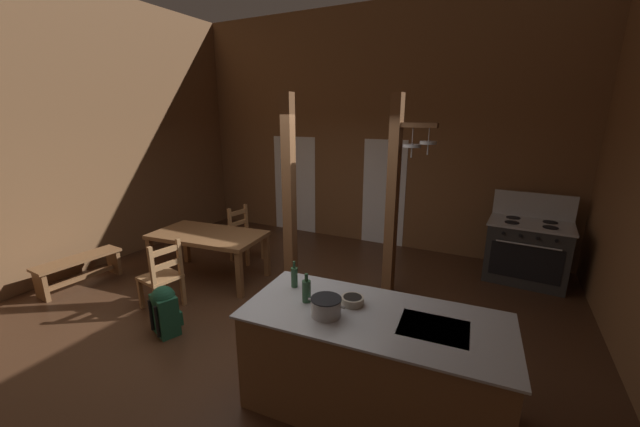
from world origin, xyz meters
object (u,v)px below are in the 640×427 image
object	(u,v)px
stockpot_on_counter	(326,307)
kitchen_island	(372,362)
bench_along_left_wall	(79,267)
mixing_bowl_on_counter	(352,300)
stove_range	(527,250)
dining_table	(208,239)
bottle_tall_on_counter	(306,291)
bottle_short_on_counter	(294,277)
ladderback_chair_near_window	(245,235)
backpack	(165,309)
ladderback_chair_by_post	(162,276)

from	to	relation	value
stockpot_on_counter	kitchen_island	bearing A→B (deg)	27.28
bench_along_left_wall	mixing_bowl_on_counter	size ratio (longest dim) A/B	6.01
stove_range	dining_table	distance (m)	4.90
mixing_bowl_on_counter	kitchen_island	bearing A→B (deg)	-20.41
bottle_tall_on_counter	mixing_bowl_on_counter	bearing A→B (deg)	19.86
stockpot_on_counter	bottle_short_on_counter	distance (m)	0.58
ladderback_chair_near_window	bottle_short_on_counter	xyz separation A→B (m)	(2.27, -2.10, 0.56)
kitchen_island	backpack	bearing A→B (deg)	179.95
stove_range	mixing_bowl_on_counter	distance (m)	3.79
stove_range	bench_along_left_wall	xyz separation A→B (m)	(-5.97, -3.21, -0.19)
dining_table	stockpot_on_counter	size ratio (longest dim) A/B	5.52
mixing_bowl_on_counter	bottle_short_on_counter	distance (m)	0.62
backpack	bottle_tall_on_counter	distance (m)	2.04
stove_range	backpack	xyz separation A→B (m)	(-3.81, -3.52, -0.17)
stockpot_on_counter	ladderback_chair_near_window	bearing A→B (deg)	138.66
ladderback_chair_by_post	bottle_short_on_counter	distance (m)	2.26
ladderback_chair_near_window	stove_range	bearing A→B (deg)	16.19
bottle_tall_on_counter	ladderback_chair_near_window	bearing A→B (deg)	137.46
bottle_tall_on_counter	stove_range	bearing A→B (deg)	62.08
dining_table	bench_along_left_wall	bearing A→B (deg)	-145.48
kitchen_island	ladderback_chair_near_window	distance (m)	3.83
backpack	kitchen_island	bearing A→B (deg)	-0.05
kitchen_island	mixing_bowl_on_counter	distance (m)	0.55
stove_range	backpack	bearing A→B (deg)	-137.30
kitchen_island	dining_table	world-z (taller)	kitchen_island
ladderback_chair_by_post	stockpot_on_counter	size ratio (longest dim) A/B	2.94
ladderback_chair_by_post	bench_along_left_wall	world-z (taller)	ladderback_chair_by_post
stove_range	ladderback_chair_by_post	xyz separation A→B (m)	(-4.30, -3.12, -0.03)
ladderback_chair_near_window	mixing_bowl_on_counter	xyz separation A→B (m)	(2.88, -2.16, 0.50)
stockpot_on_counter	bottle_tall_on_counter	xyz separation A→B (m)	(-0.25, 0.13, 0.03)
stove_range	ladderback_chair_by_post	distance (m)	5.31
kitchen_island	bench_along_left_wall	size ratio (longest dim) A/B	1.90
ladderback_chair_near_window	bottle_short_on_counter	bearing A→B (deg)	-42.84
kitchen_island	bench_along_left_wall	world-z (taller)	kitchen_island
ladderback_chair_near_window	mixing_bowl_on_counter	world-z (taller)	mixing_bowl_on_counter
bottle_tall_on_counter	bottle_short_on_counter	distance (m)	0.31
backpack	stockpot_on_counter	world-z (taller)	stockpot_on_counter
kitchen_island	ladderback_chair_near_window	xyz separation A→B (m)	(-3.10, 2.24, -0.00)
mixing_bowl_on_counter	dining_table	bearing A→B (deg)	155.76
bottle_short_on_counter	ladderback_chair_by_post	bearing A→B (deg)	173.12
mixing_bowl_on_counter	ladderback_chair_by_post	bearing A→B (deg)	173.43
stove_range	ladderback_chair_by_post	bearing A→B (deg)	-144.05
stove_range	bottle_short_on_counter	bearing A→B (deg)	-122.24
stove_range	dining_table	size ratio (longest dim) A/B	0.74
mixing_bowl_on_counter	stockpot_on_counter	bearing A→B (deg)	-115.89
ladderback_chair_by_post	ladderback_chair_near_window	bearing A→B (deg)	93.07
ladderback_chair_by_post	bottle_tall_on_counter	distance (m)	2.51
ladderback_chair_by_post	bench_along_left_wall	xyz separation A→B (m)	(-1.68, -0.10, -0.15)
ladderback_chair_near_window	backpack	size ratio (longest dim) A/B	1.59
ladderback_chair_by_post	bottle_short_on_counter	size ratio (longest dim) A/B	3.68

